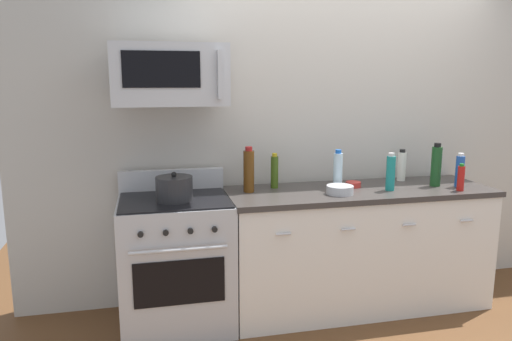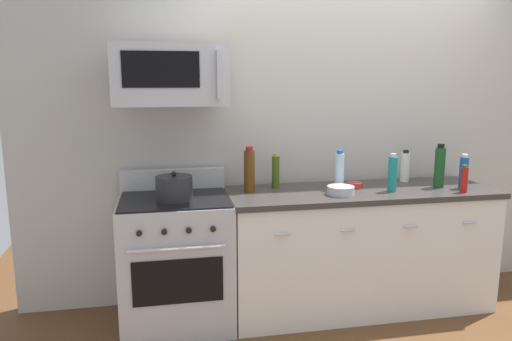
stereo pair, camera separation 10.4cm
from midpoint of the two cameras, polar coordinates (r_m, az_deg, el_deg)
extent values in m
plane|color=brown|center=(3.97, 12.61, -15.28)|extent=(6.09, 6.09, 0.00)
cube|color=#B7B2A8|center=(3.97, 11.04, 5.15)|extent=(5.08, 0.10, 2.70)
cube|color=silver|center=(3.80, 12.88, -9.29)|extent=(1.96, 0.62, 0.88)
cube|color=#383330|center=(3.67, 13.18, -2.52)|extent=(1.99, 0.65, 0.04)
cube|color=black|center=(3.72, 14.43, -16.37)|extent=(1.96, 0.02, 0.10)
cylinder|color=silver|center=(3.19, 4.07, -7.55)|extent=(0.10, 0.02, 0.02)
cylinder|color=silver|center=(3.34, 11.71, -6.94)|extent=(0.10, 0.02, 0.02)
cylinder|color=silver|center=(3.54, 18.59, -6.28)|extent=(0.10, 0.02, 0.02)
cylinder|color=silver|center=(3.78, 24.66, -5.63)|extent=(0.10, 0.02, 0.02)
cube|color=#B7BABF|center=(3.49, -8.52, -10.69)|extent=(0.76, 0.64, 0.91)
cube|color=black|center=(3.19, -8.24, -12.88)|extent=(0.58, 0.01, 0.30)
cylinder|color=#B7BABF|center=(3.08, -8.33, -9.18)|extent=(0.61, 0.02, 0.02)
cube|color=#B7BABF|center=(3.62, -8.98, -1.09)|extent=(0.76, 0.06, 0.16)
cube|color=black|center=(3.35, -8.74, -3.33)|extent=(0.73, 0.61, 0.01)
cylinder|color=black|center=(3.06, -12.70, -7.26)|extent=(0.04, 0.02, 0.04)
cylinder|color=black|center=(3.06, -9.84, -7.16)|extent=(0.04, 0.02, 0.04)
cylinder|color=black|center=(3.07, -6.98, -7.04)|extent=(0.04, 0.02, 0.04)
cylinder|color=black|center=(3.08, -4.14, -6.91)|extent=(0.04, 0.02, 0.04)
cube|color=#B7BABF|center=(3.30, -9.20, 11.08)|extent=(0.74, 0.40, 0.40)
cube|color=black|center=(3.10, -10.21, 11.67)|extent=(0.48, 0.01, 0.22)
cube|color=#B7BABF|center=(3.11, -3.45, 11.23)|extent=(0.02, 0.04, 0.30)
cylinder|color=#B21914|center=(3.80, 24.10, -1.02)|extent=(0.05, 0.05, 0.18)
cylinder|color=#19721E|center=(3.78, 24.22, 0.47)|extent=(0.03, 0.03, 0.02)
cylinder|color=#59330F|center=(3.47, 0.07, -0.11)|extent=(0.08, 0.08, 0.30)
cylinder|color=maroon|center=(3.44, 0.07, 2.59)|extent=(0.05, 0.05, 0.03)
cylinder|color=silver|center=(3.61, 10.61, -0.13)|extent=(0.07, 0.07, 0.27)
cylinder|color=blue|center=(3.59, 10.69, 2.16)|extent=(0.04, 0.04, 0.03)
cylinder|color=silver|center=(4.02, 17.90, 0.37)|extent=(0.07, 0.07, 0.23)
cylinder|color=black|center=(4.00, 18.01, 2.14)|extent=(0.04, 0.04, 0.02)
cylinder|color=#19471E|center=(3.89, 21.58, 0.32)|extent=(0.08, 0.08, 0.30)
cylinder|color=black|center=(3.86, 21.75, 2.73)|extent=(0.05, 0.05, 0.03)
cylinder|color=#1E4CA5|center=(3.93, 24.01, -0.25)|extent=(0.06, 0.06, 0.23)
cylinder|color=silver|center=(3.91, 24.16, 1.60)|extent=(0.04, 0.04, 0.02)
cylinder|color=#197F7A|center=(3.64, 16.61, -0.43)|extent=(0.07, 0.07, 0.25)
cylinder|color=beige|center=(3.61, 16.72, 1.73)|extent=(0.04, 0.04, 0.03)
cylinder|color=#385114|center=(3.60, 3.16, -0.22)|extent=(0.06, 0.06, 0.24)
cylinder|color=#B29919|center=(3.58, 3.18, 1.84)|extent=(0.04, 0.04, 0.02)
cylinder|color=#B2B5BA|center=(3.47, 10.81, -2.33)|extent=(0.19, 0.19, 0.06)
torus|color=#B2B5BA|center=(3.46, 10.83, -1.91)|extent=(0.19, 0.19, 0.01)
cylinder|color=#B2B5BA|center=(3.47, 10.80, -2.75)|extent=(0.11, 0.11, 0.01)
cylinder|color=#B72D28|center=(3.71, 12.40, -1.69)|extent=(0.11, 0.11, 0.04)
torus|color=#B72D28|center=(3.71, 12.41, -1.43)|extent=(0.11, 0.11, 0.01)
cylinder|color=#B72D28|center=(3.71, 12.39, -1.95)|extent=(0.06, 0.06, 0.01)
cylinder|color=#262628|center=(3.28, -8.75, -2.06)|extent=(0.25, 0.25, 0.16)
sphere|color=black|center=(3.26, -8.80, -0.40)|extent=(0.04, 0.04, 0.04)
camera|label=1|loc=(0.05, -89.11, 0.17)|focal=33.87mm
camera|label=2|loc=(0.05, 90.89, -0.17)|focal=33.87mm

